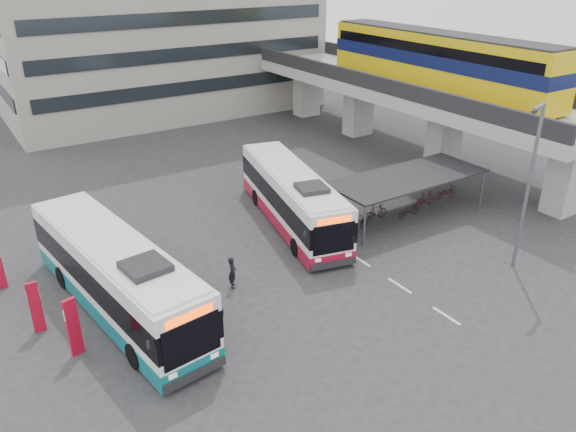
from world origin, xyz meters
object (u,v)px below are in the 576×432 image
bus_main (292,198)px  pedestrian (232,272)px  lamp_post (529,179)px  bus_teal (117,276)px

bus_main → pedestrian: bus_main is taller
bus_main → lamp_post: (6.66, -10.56, 3.24)m
bus_teal → pedestrian: 5.36m
lamp_post → bus_teal: bearing=141.3°
bus_teal → lamp_post: size_ratio=1.52×
pedestrian → lamp_post: 14.94m
bus_teal → pedestrian: bearing=-19.0°
pedestrian → bus_teal: bearing=103.5°
bus_teal → lamp_post: (18.14, -7.25, 3.14)m
bus_main → bus_teal: 11.95m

